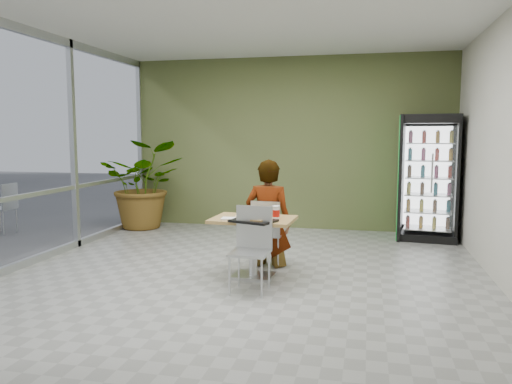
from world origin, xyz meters
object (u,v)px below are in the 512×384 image
seated_woman (268,224)px  beverage_fridge (429,178)px  chair_far (267,228)px  chair_near (252,242)px  cafeteria_tray (253,221)px  soda_cup (276,213)px  potted_plant (144,184)px  dining_table (253,235)px

seated_woman → beverage_fridge: size_ratio=0.83×
chair_far → chair_near: bearing=95.7°
chair_near → cafeteria_tray: 0.29m
soda_cup → potted_plant: 4.16m
beverage_fridge → potted_plant: 5.12m
cafeteria_tray → beverage_fridge: beverage_fridge is taller
dining_table → cafeteria_tray: bearing=-76.7°
soda_cup → cafeteria_tray: bearing=-131.0°
soda_cup → chair_far: bearing=111.1°
dining_table → seated_woman: size_ratio=0.59×
beverage_fridge → potted_plant: beverage_fridge is taller
cafeteria_tray → beverage_fridge: bearing=54.0°
soda_cup → beverage_fridge: 3.56m
seated_woman → cafeteria_tray: (-0.00, -0.89, 0.19)m
cafeteria_tray → chair_near: bearing=-80.9°
dining_table → potted_plant: potted_plant is taller
chair_far → soda_cup: (0.23, -0.59, 0.30)m
chair_far → soda_cup: size_ratio=5.55×
seated_woman → soda_cup: bearing=112.9°
soda_cup → cafeteria_tray: 0.35m
cafeteria_tray → potted_plant: 4.18m
chair_far → seated_woman: size_ratio=0.51×
chair_near → cafeteria_tray: size_ratio=1.95×
beverage_fridge → dining_table: bearing=-122.5°
potted_plant → chair_far: bearing=-38.4°
dining_table → soda_cup: bearing=-3.7°
dining_table → chair_far: bearing=84.0°
cafeteria_tray → beverage_fridge: (2.29, 3.15, 0.28)m
chair_far → beverage_fridge: bearing=-131.3°
seated_woman → cafeteria_tray: seated_woman is taller
beverage_fridge → seated_woman: bearing=-128.5°
seated_woman → cafeteria_tray: 0.91m
chair_near → seated_woman: 1.09m
seated_woman → beverage_fridge: 3.25m
seated_woman → chair_far: bearing=85.9°
dining_table → chair_far: (0.06, 0.57, -0.01)m
seated_woman → chair_near: bearing=95.3°
chair_far → seated_woman: 0.06m
chair_near → beverage_fridge: bearing=57.7°
dining_table → chair_near: bearing=-78.5°
chair_far → potted_plant: 3.61m
cafeteria_tray → potted_plant: bearing=132.5°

